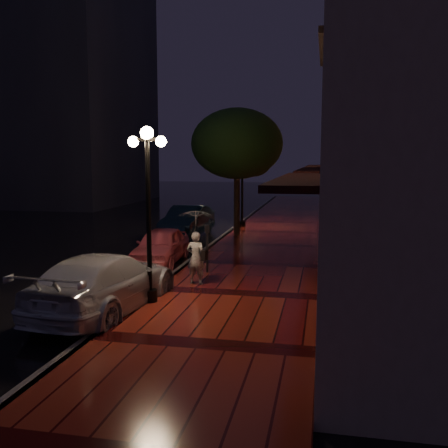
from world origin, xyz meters
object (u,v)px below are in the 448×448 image
Objects in this scene: street_tree at (237,146)px; streetlamp_near at (148,204)px; streetlamp_far at (242,180)px; woman_with_umbrella at (196,235)px; pink_car at (161,246)px; navy_car at (187,221)px; silver_car at (105,283)px; parking_meter at (207,244)px.

streetlamp_near is at bearing -91.35° from street_tree.
streetlamp_far is 3.44m from street_tree.
pink_car is at bearing -48.69° from woman_with_umbrella.
woman_with_umbrella reaches higher than navy_car.
street_tree is at bearing -91.00° from silver_car.
pink_car is at bearing -106.16° from street_tree.
navy_car is 2.95× the size of parking_meter.
pink_car is 3.95m from woman_with_umbrella.
streetlamp_near is 2.88× the size of parking_meter.
streetlamp_near is 0.74× the size of street_tree.
streetlamp_far is 2.88× the size of parking_meter.
parking_meter is (1.60, 3.96, 0.34)m from silver_car.
navy_car reaches higher than pink_car.
streetlamp_near is 11.52m from navy_car.
street_tree reaches higher than parking_meter.
streetlamp_far is 1.17× the size of pink_car.
streetlamp_near reaches higher than navy_car.
pink_car is (-1.70, -5.88, -3.62)m from street_tree.
streetlamp_near reaches higher than woman_with_umbrella.
navy_car is (-2.16, 11.16, -1.87)m from streetlamp_near.
silver_car reaches higher than pink_car.
navy_car is (-0.71, 6.04, 0.10)m from pink_car.
pink_car is (-1.44, -8.89, -1.97)m from streetlamp_far.
pink_car is 1.74× the size of woman_with_umbrella.
parking_meter is (0.65, 3.43, -1.54)m from streetlamp_near.
street_tree is at bearing -79.69° from woman_with_umbrella.
streetlamp_far reaches higher than woman_with_umbrella.
streetlamp_far is at bearing 90.00° from streetlamp_near.
street_tree is (0.26, -3.01, 1.64)m from streetlamp_far.
street_tree reaches higher than streetlamp_far.
street_tree is (0.26, 10.99, 1.64)m from streetlamp_near.
street_tree reaches higher than woman_with_umbrella.
woman_with_umbrella reaches higher than pink_car.
navy_car is 8.23m from parking_meter.
streetlamp_near is 0.97× the size of navy_car.
silver_car is 2.33× the size of woman_with_umbrella.
street_tree is at bearing -1.73° from navy_car.
streetlamp_near is 3.82m from parking_meter.
woman_with_umbrella is at bearing -106.57° from parking_meter.
street_tree reaches higher than navy_car.
streetlamp_far reaches higher than silver_car.
street_tree is 3.87× the size of parking_meter.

